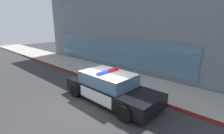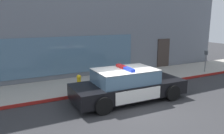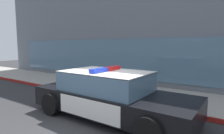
# 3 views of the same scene
# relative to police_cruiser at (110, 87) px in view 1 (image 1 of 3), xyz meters

# --- Properties ---
(ground) EXTENTS (48.00, 48.00, 0.00)m
(ground) POSITION_rel_police_cruiser_xyz_m (-0.27, -0.69, -0.68)
(ground) COLOR #303033
(sidewalk) EXTENTS (48.00, 2.91, 0.15)m
(sidewalk) POSITION_rel_police_cruiser_xyz_m (-0.27, 2.74, -0.60)
(sidewalk) COLOR #A39E93
(sidewalk) RESTS_ON ground
(curb_red_paint) EXTENTS (28.80, 0.04, 0.14)m
(curb_red_paint) POSITION_rel_police_cruiser_xyz_m (-0.27, 1.27, -0.60)
(curb_red_paint) COLOR maroon
(curb_red_paint) RESTS_ON ground
(storefront_building) EXTENTS (22.60, 9.19, 8.81)m
(storefront_building) POSITION_rel_police_cruiser_xyz_m (-1.33, 8.79, 3.72)
(storefront_building) COLOR slate
(storefront_building) RESTS_ON ground
(police_cruiser) EXTENTS (4.95, 2.15, 1.49)m
(police_cruiser) POSITION_rel_police_cruiser_xyz_m (0.00, 0.00, 0.00)
(police_cruiser) COLOR black
(police_cruiser) RESTS_ON ground
(fire_hydrant) EXTENTS (0.34, 0.39, 0.73)m
(fire_hydrant) POSITION_rel_police_cruiser_xyz_m (-1.54, 1.90, -0.18)
(fire_hydrant) COLOR gold
(fire_hydrant) RESTS_ON sidewalk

